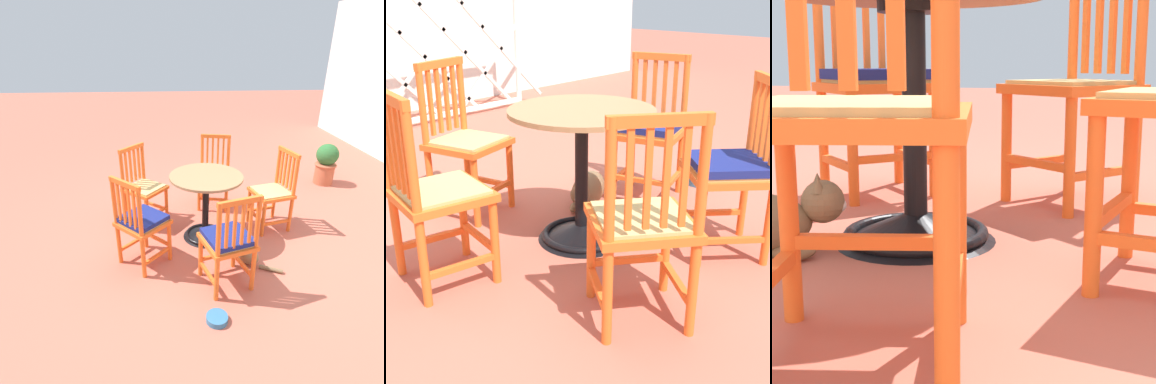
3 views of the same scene
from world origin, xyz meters
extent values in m
plane|color=#BC604C|center=(0.00, 0.00, 0.00)|extent=(24.00, 24.00, 0.00)
cone|color=black|center=(-0.09, -0.08, 0.05)|extent=(0.48, 0.48, 0.10)
torus|color=black|center=(-0.09, -0.08, 0.03)|extent=(0.44, 0.44, 0.04)
cylinder|color=black|center=(-0.09, -0.08, 0.37)|extent=(0.07, 0.07, 0.66)
cylinder|color=black|center=(-0.09, -0.08, 0.68)|extent=(0.20, 0.20, 0.04)
cylinder|color=#9E754C|center=(-0.09, -0.08, 0.72)|extent=(0.76, 0.76, 0.02)
cylinder|color=orange|center=(0.55, -0.19, 0.23)|extent=(0.04, 0.04, 0.45)
cylinder|color=orange|center=(0.46, 0.13, 0.23)|extent=(0.04, 0.04, 0.45)
cylinder|color=orange|center=(0.88, -0.09, 0.46)|extent=(0.04, 0.04, 0.91)
cylinder|color=orange|center=(0.78, 0.23, 0.46)|extent=(0.04, 0.04, 0.91)
cube|color=orange|center=(0.72, -0.14, 0.14)|extent=(0.33, 0.13, 0.03)
cube|color=orange|center=(0.62, 0.18, 0.14)|extent=(0.33, 0.13, 0.03)
cube|color=orange|center=(0.51, -0.03, 0.17)|extent=(0.13, 0.33, 0.03)
cube|color=orange|center=(0.67, 0.02, 0.43)|extent=(0.50, 0.50, 0.04)
cube|color=tan|center=(0.67, 0.02, 0.45)|extent=(0.44, 0.44, 0.02)
cube|color=orange|center=(0.86, -0.03, 0.68)|extent=(0.03, 0.03, 0.39)
cube|color=orange|center=(0.84, 0.04, 0.68)|extent=(0.03, 0.03, 0.39)
cube|color=orange|center=(0.82, 0.10, 0.68)|extent=(0.03, 0.03, 0.39)
cube|color=orange|center=(0.80, 0.17, 0.68)|extent=(0.03, 0.03, 0.39)
cube|color=orange|center=(0.83, 0.07, 0.89)|extent=(0.14, 0.37, 0.04)
cube|color=navy|center=(0.67, 0.02, 0.48)|extent=(0.45, 0.45, 0.04)
cylinder|color=orange|center=(-0.05, 0.56, 0.23)|extent=(0.04, 0.04, 0.45)
cylinder|color=orange|center=(-0.38, 0.47, 0.23)|extent=(0.04, 0.04, 0.45)
cylinder|color=orange|center=(-0.13, 0.89, 0.46)|extent=(0.04, 0.04, 0.91)
cylinder|color=orange|center=(-0.46, 0.80, 0.46)|extent=(0.04, 0.04, 0.91)
cube|color=orange|center=(-0.09, 0.72, 0.14)|extent=(0.11, 0.34, 0.03)
cube|color=orange|center=(-0.42, 0.64, 0.14)|extent=(0.11, 0.34, 0.03)
cube|color=orange|center=(-0.21, 0.52, 0.17)|extent=(0.34, 0.11, 0.03)
cube|color=orange|center=(-0.25, 0.68, 0.43)|extent=(0.48, 0.48, 0.04)
cube|color=tan|center=(-0.25, 0.68, 0.45)|extent=(0.42, 0.42, 0.02)
cube|color=orange|center=(-0.19, 0.87, 0.68)|extent=(0.03, 0.03, 0.39)
cube|color=orange|center=(-0.26, 0.85, 0.68)|extent=(0.03, 0.03, 0.39)
cube|color=orange|center=(-0.33, 0.84, 0.68)|extent=(0.03, 0.03, 0.39)
cube|color=orange|center=(-0.39, 0.82, 0.68)|extent=(0.03, 0.03, 0.39)
cube|color=orange|center=(-0.29, 0.85, 0.89)|extent=(0.38, 0.12, 0.04)
cylinder|color=orange|center=(-0.63, 0.25, 0.23)|extent=(0.04, 0.04, 0.45)
cylinder|color=orange|center=(-0.70, -0.09, 0.23)|extent=(0.04, 0.04, 0.45)
cylinder|color=orange|center=(-0.96, 0.32, 0.46)|extent=(0.04, 0.04, 0.91)
cylinder|color=orange|center=(-1.03, -0.02, 0.46)|extent=(0.04, 0.04, 0.91)
cube|color=orange|center=(-0.80, 0.28, 0.14)|extent=(0.34, 0.10, 0.03)
cube|color=orange|center=(-0.87, -0.05, 0.14)|extent=(0.34, 0.10, 0.03)
cube|color=orange|center=(-0.66, 0.08, 0.17)|extent=(0.10, 0.34, 0.03)
cube|color=orange|center=(-0.83, 0.11, 0.43)|extent=(0.47, 0.47, 0.04)
cube|color=tan|center=(-0.83, 0.11, 0.45)|extent=(0.41, 0.41, 0.02)
cube|color=orange|center=(-0.98, 0.25, 0.68)|extent=(0.02, 0.03, 0.39)
cube|color=orange|center=(-0.99, 0.18, 0.68)|extent=(0.02, 0.03, 0.39)
cube|color=orange|center=(-1.00, 0.12, 0.68)|extent=(0.02, 0.03, 0.39)
cube|color=orange|center=(-1.02, 0.05, 0.68)|extent=(0.02, 0.03, 0.39)
cube|color=orange|center=(-1.00, 0.15, 0.89)|extent=(0.11, 0.38, 0.04)
cylinder|color=orange|center=(-0.49, -0.50, 0.23)|extent=(0.04, 0.04, 0.45)
cylinder|color=orange|center=(-0.23, -0.71, 0.23)|extent=(0.04, 0.04, 0.45)
cylinder|color=orange|center=(-0.71, -0.76, 0.46)|extent=(0.04, 0.04, 0.91)
cylinder|color=orange|center=(-0.44, -0.98, 0.46)|extent=(0.04, 0.04, 0.91)
cube|color=orange|center=(-0.60, -0.63, 0.14)|extent=(0.23, 0.28, 0.03)
cube|color=orange|center=(-0.33, -0.84, 0.14)|extent=(0.23, 0.28, 0.03)
cube|color=orange|center=(-0.36, -0.60, 0.17)|extent=(0.28, 0.23, 0.03)
cube|color=orange|center=(-0.47, -0.74, 0.43)|extent=(0.56, 0.56, 0.04)
cube|color=tan|center=(-0.47, -0.74, 0.45)|extent=(0.49, 0.49, 0.02)
cube|color=orange|center=(-0.65, -0.81, 0.68)|extent=(0.03, 0.03, 0.39)
cube|color=orange|center=(-0.60, -0.85, 0.68)|extent=(0.03, 0.03, 0.39)
cube|color=orange|center=(-0.55, -0.89, 0.68)|extent=(0.03, 0.03, 0.39)
cube|color=orange|center=(-0.49, -0.93, 0.68)|extent=(0.03, 0.03, 0.39)
cube|color=orange|center=(-0.57, -0.87, 0.89)|extent=(0.32, 0.26, 0.04)
cylinder|color=orange|center=(0.07, -0.72, 0.23)|extent=(0.04, 0.04, 0.45)
cylinder|color=orange|center=(0.30, -0.47, 0.23)|extent=(0.04, 0.04, 0.45)
cylinder|color=orange|center=(0.31, -0.95, 0.46)|extent=(0.04, 0.04, 0.91)
cylinder|color=orange|center=(0.55, -0.71, 0.46)|extent=(0.04, 0.04, 0.91)
cube|color=orange|center=(0.19, -0.83, 0.14)|extent=(0.26, 0.26, 0.03)
cube|color=orange|center=(0.42, -0.59, 0.14)|extent=(0.26, 0.26, 0.03)
cube|color=orange|center=(0.18, -0.59, 0.17)|extent=(0.26, 0.26, 0.03)
cube|color=orange|center=(0.31, -0.71, 0.43)|extent=(0.57, 0.57, 0.04)
cube|color=tan|center=(0.31, -0.71, 0.45)|extent=(0.49, 0.49, 0.02)
cube|color=orange|center=(0.36, -0.90, 0.68)|extent=(0.03, 0.03, 0.39)
cube|color=orange|center=(0.41, -0.85, 0.68)|extent=(0.03, 0.03, 0.39)
cube|color=orange|center=(0.45, -0.80, 0.68)|extent=(0.03, 0.03, 0.39)
cube|color=orange|center=(0.50, -0.76, 0.68)|extent=(0.03, 0.03, 0.39)
cube|color=orange|center=(0.43, -0.83, 0.89)|extent=(0.29, 0.30, 0.04)
cube|color=navy|center=(0.31, -0.71, 0.48)|extent=(0.51, 0.51, 0.04)
ellipsoid|color=brown|center=(0.33, 0.24, 0.10)|extent=(0.48, 0.39, 0.19)
ellipsoid|color=silver|center=(0.25, 0.19, 0.08)|extent=(0.23, 0.22, 0.14)
sphere|color=brown|center=(0.12, 0.11, 0.15)|extent=(0.12, 0.12, 0.12)
ellipsoid|color=silver|center=(0.08, 0.09, 0.14)|extent=(0.06, 0.07, 0.04)
cone|color=brown|center=(0.14, 0.09, 0.20)|extent=(0.04, 0.04, 0.04)
cone|color=brown|center=(0.11, 0.15, 0.20)|extent=(0.04, 0.04, 0.04)
ellipsoid|color=brown|center=(0.22, 0.11, 0.03)|extent=(0.13, 0.11, 0.05)
ellipsoid|color=brown|center=(0.16, 0.20, 0.03)|extent=(0.13, 0.11, 0.05)
cylinder|color=brown|center=(0.55, 0.48, 0.02)|extent=(0.13, 0.22, 0.04)
cylinder|color=#B25B3D|center=(-1.44, 1.90, 0.16)|extent=(0.28, 0.28, 0.32)
torus|color=#B25B3D|center=(-1.44, 1.90, 0.30)|extent=(0.32, 0.32, 0.04)
sphere|color=#2D6B33|center=(-1.44, 1.90, 0.46)|extent=(0.32, 0.32, 0.32)
cylinder|color=teal|center=(1.11, -0.12, 0.03)|extent=(0.17, 0.17, 0.05)
camera|label=1|loc=(2.88, -0.44, 1.95)|focal=29.61mm
camera|label=2|loc=(-2.06, -1.84, 1.32)|focal=49.47mm
camera|label=3|loc=(-0.72, 1.65, 0.52)|focal=59.20mm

